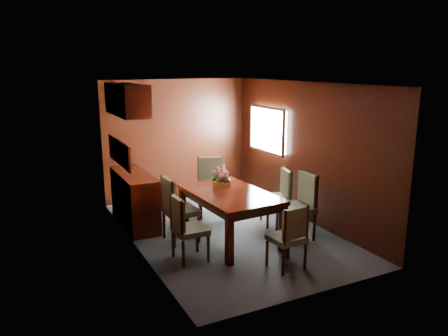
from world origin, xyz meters
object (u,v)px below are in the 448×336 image
chair_right_near (301,202)px  chair_head (290,234)px  chair_left_near (185,225)px  sideboard (135,199)px  flower_centerpiece (222,176)px  dining_table (230,199)px

chair_right_near → chair_head: 1.17m
chair_right_near → chair_head: bearing=140.7°
chair_right_near → chair_left_near: bearing=93.3°
sideboard → flower_centerpiece: bearing=-38.3°
dining_table → chair_head: bearing=-81.8°
sideboard → chair_left_near: 1.72m
chair_left_near → dining_table: bearing=113.0°
chair_left_near → flower_centerpiece: (0.94, 0.77, 0.40)m
dining_table → chair_head: size_ratio=1.90×
dining_table → flower_centerpiece: 0.47m
chair_left_near → chair_right_near: bearing=89.4°
chair_left_near → flower_centerpiece: bearing=128.9°
chair_right_near → flower_centerpiece: flower_centerpiece is taller
chair_head → chair_right_near: bearing=42.7°
chair_head → chair_left_near: bearing=138.1°
chair_right_near → flower_centerpiece: bearing=55.5°
dining_table → chair_right_near: size_ratio=1.63×
dining_table → chair_head: (0.25, -1.25, -0.17)m
dining_table → chair_right_near: chair_right_near is taller
chair_right_near → sideboard: bearing=55.4°
sideboard → dining_table: bearing=-49.6°
dining_table → chair_left_near: 0.97m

